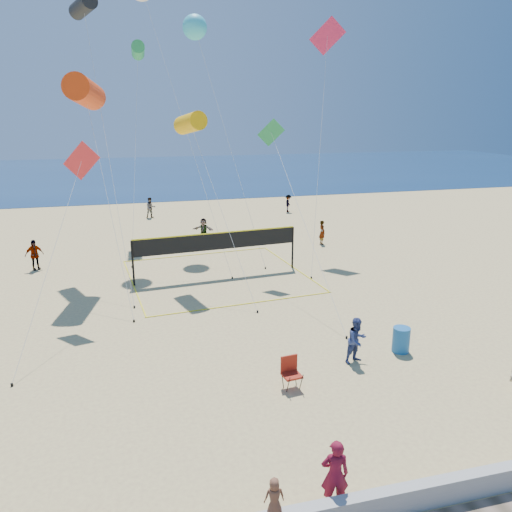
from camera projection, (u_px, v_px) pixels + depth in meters
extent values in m
plane|color=#D3BE77|center=(298.00, 436.00, 13.22)|extent=(120.00, 120.00, 0.00)
cube|color=navy|center=(153.00, 172.00, 70.80)|extent=(140.00, 50.00, 0.03)
cube|color=#AFAEAA|center=(346.00, 511.00, 10.35)|extent=(32.00, 0.30, 0.60)
imported|color=maroon|center=(335.00, 474.00, 10.64)|extent=(0.68, 0.53, 1.67)
imported|color=brown|center=(274.00, 497.00, 9.76)|extent=(0.43, 0.30, 0.84)
imported|color=navy|center=(357.00, 340.00, 16.95)|extent=(0.93, 0.82, 1.61)
imported|color=gray|center=(34.00, 255.00, 26.94)|extent=(1.06, 0.80, 1.67)
imported|color=gray|center=(204.00, 230.00, 32.93)|extent=(1.47, 1.08, 1.54)
imported|color=gray|center=(322.00, 232.00, 32.23)|extent=(0.39, 0.58, 1.55)
imported|color=gray|center=(151.00, 208.00, 40.22)|extent=(0.91, 0.77, 1.65)
imported|color=gray|center=(288.00, 203.00, 42.57)|extent=(0.93, 1.10, 1.48)
cube|color=maroon|center=(292.00, 376.00, 15.37)|extent=(0.61, 0.57, 0.06)
cube|color=maroon|center=(289.00, 363.00, 15.49)|extent=(0.56, 0.12, 0.55)
cylinder|color=black|center=(288.00, 386.00, 15.17)|extent=(0.06, 0.28, 0.72)
cylinder|color=black|center=(283.00, 380.00, 15.53)|extent=(0.06, 0.28, 0.72)
cylinder|color=black|center=(301.00, 383.00, 15.33)|extent=(0.06, 0.28, 0.72)
cylinder|color=black|center=(295.00, 377.00, 15.69)|extent=(0.06, 0.28, 0.72)
cylinder|color=#185B9F|center=(401.00, 340.00, 17.79)|extent=(0.80, 0.80, 0.92)
cylinder|color=black|center=(133.00, 263.00, 24.39)|extent=(0.10, 0.10, 2.29)
cylinder|color=black|center=(293.00, 247.00, 27.25)|extent=(0.10, 0.10, 2.29)
cube|color=black|center=(217.00, 242.00, 25.62)|extent=(8.53, 0.85, 0.86)
cube|color=yellow|center=(217.00, 233.00, 25.49)|extent=(8.53, 0.86, 0.06)
cube|color=yellow|center=(244.00, 304.00, 22.27)|extent=(8.74, 0.89, 0.02)
cube|color=yellow|center=(198.00, 255.00, 29.99)|extent=(8.74, 0.89, 0.02)
cylinder|color=#E83C0C|center=(85.00, 92.00, 23.28)|extent=(1.85, 3.20, 1.64)
cylinder|color=silver|center=(108.00, 199.00, 21.83)|extent=(1.49, 6.26, 9.12)
cylinder|color=black|center=(134.00, 321.00, 20.38)|extent=(0.08, 0.08, 0.10)
cylinder|color=black|center=(83.00, 6.00, 25.86)|extent=(1.63, 2.22, 1.12)
cylinder|color=silver|center=(107.00, 144.00, 23.85)|extent=(1.48, 8.77, 13.50)
cylinder|color=black|center=(134.00, 307.00, 21.84)|extent=(0.08, 0.08, 0.10)
cylinder|color=#FFB809|center=(190.00, 123.00, 23.75)|extent=(1.45, 2.28, 1.16)
cylinder|color=silver|center=(222.00, 212.00, 22.55)|extent=(1.90, 5.42, 7.72)
cylinder|color=black|center=(257.00, 312.00, 21.34)|extent=(0.08, 0.08, 0.10)
cube|color=#F62C2F|center=(82.00, 161.00, 19.96)|extent=(1.49, 0.64, 1.59)
cylinder|color=silver|center=(51.00, 259.00, 17.79)|extent=(2.28, 6.00, 6.35)
cylinder|color=black|center=(12.00, 385.00, 15.61)|extent=(0.08, 0.08, 0.10)
cube|color=green|center=(271.00, 132.00, 24.96)|extent=(1.29, 0.58, 1.38)
cylinder|color=silver|center=(304.00, 221.00, 21.93)|extent=(0.47, 8.83, 7.24)
cylinder|color=black|center=(347.00, 337.00, 18.90)|extent=(0.08, 0.08, 0.10)
cube|color=#EF2652|center=(327.00, 36.00, 29.05)|extent=(1.97, 0.88, 2.11)
cylinder|color=silver|center=(320.00, 149.00, 27.39)|extent=(3.10, 6.53, 12.49)
cylinder|color=black|center=(311.00, 277.00, 25.72)|extent=(0.08, 0.08, 0.10)
cylinder|color=silver|center=(185.00, 127.00, 26.68)|extent=(3.39, 7.51, 14.93)
cylinder|color=black|center=(232.00, 278.00, 25.70)|extent=(0.08, 0.08, 0.10)
sphere|color=#3CC9E3|center=(195.00, 27.00, 29.76)|extent=(1.94, 1.94, 1.47)
cylinder|color=silver|center=(229.00, 142.00, 28.53)|extent=(2.44, 7.22, 13.09)
cylinder|color=black|center=(265.00, 268.00, 27.30)|extent=(0.08, 0.08, 0.10)
cylinder|color=green|center=(138.00, 50.00, 32.06)|extent=(0.88, 2.01, 1.09)
cylinder|color=silver|center=(135.00, 150.00, 29.78)|extent=(1.39, 8.19, 12.04)
cylinder|color=black|center=(132.00, 267.00, 27.49)|extent=(0.08, 0.08, 0.10)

